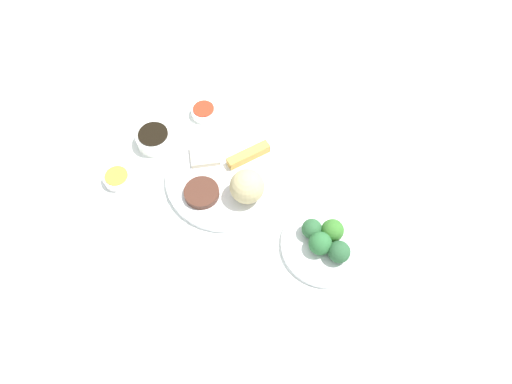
# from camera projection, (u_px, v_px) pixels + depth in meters

# --- Properties ---
(tabletop) EXTENTS (2.20, 2.20, 0.02)m
(tabletop) POSITION_uv_depth(u_px,v_px,m) (235.00, 191.00, 1.23)
(tabletop) COLOR white
(tabletop) RESTS_ON ground
(main_plate) EXTENTS (0.30, 0.30, 0.02)m
(main_plate) POSITION_uv_depth(u_px,v_px,m) (226.00, 177.00, 1.23)
(main_plate) COLOR white
(main_plate) RESTS_ON tabletop
(rice_scoop) EXTENTS (0.08, 0.08, 0.08)m
(rice_scoop) POSITION_uv_depth(u_px,v_px,m) (247.00, 186.00, 1.16)
(rice_scoop) COLOR tan
(rice_scoop) RESTS_ON main_plate
(spring_roll) EXTENTS (0.12, 0.06, 0.02)m
(spring_roll) POSITION_uv_depth(u_px,v_px,m) (248.00, 155.00, 1.24)
(spring_roll) COLOR gold
(spring_roll) RESTS_ON main_plate
(crab_rangoon_wonton) EXTENTS (0.08, 0.07, 0.01)m
(crab_rangoon_wonton) POSITION_uv_depth(u_px,v_px,m) (205.00, 156.00, 1.25)
(crab_rangoon_wonton) COLOR beige
(crab_rangoon_wonton) RESTS_ON main_plate
(stir_fry_heap) EXTENTS (0.09, 0.09, 0.02)m
(stir_fry_heap) POSITION_uv_depth(u_px,v_px,m) (202.00, 193.00, 1.19)
(stir_fry_heap) COLOR #4A281D
(stir_fry_heap) RESTS_ON main_plate
(broccoli_plate) EXTENTS (0.21, 0.21, 0.01)m
(broccoli_plate) POSITION_uv_depth(u_px,v_px,m) (325.00, 245.00, 1.14)
(broccoli_plate) COLOR white
(broccoli_plate) RESTS_ON tabletop
(broccoli_floret_0) EXTENTS (0.05, 0.05, 0.05)m
(broccoli_floret_0) POSITION_uv_depth(u_px,v_px,m) (332.00, 230.00, 1.12)
(broccoli_floret_0) COLOR #367429
(broccoli_floret_0) RESTS_ON broccoli_plate
(broccoli_floret_1) EXTENTS (0.05, 0.05, 0.05)m
(broccoli_floret_1) POSITION_uv_depth(u_px,v_px,m) (320.00, 243.00, 1.11)
(broccoli_floret_1) COLOR #2C6935
(broccoli_floret_1) RESTS_ON broccoli_plate
(broccoli_floret_2) EXTENTS (0.05, 0.05, 0.05)m
(broccoli_floret_2) POSITION_uv_depth(u_px,v_px,m) (339.00, 252.00, 1.10)
(broccoli_floret_2) COLOR #2A5934
(broccoli_floret_2) RESTS_ON broccoli_plate
(broccoli_floret_3) EXTENTS (0.05, 0.05, 0.05)m
(broccoli_floret_3) POSITION_uv_depth(u_px,v_px,m) (312.00, 229.00, 1.13)
(broccoli_floret_3) COLOR #2C5F35
(broccoli_floret_3) RESTS_ON broccoli_plate
(soy_sauce_bowl) EXTENTS (0.09, 0.09, 0.04)m
(soy_sauce_bowl) POSITION_uv_depth(u_px,v_px,m) (154.00, 139.00, 1.28)
(soy_sauce_bowl) COLOR white
(soy_sauce_bowl) RESTS_ON tabletop
(soy_sauce_bowl_liquid) EXTENTS (0.08, 0.08, 0.00)m
(soy_sauce_bowl_liquid) POSITION_uv_depth(u_px,v_px,m) (153.00, 134.00, 1.26)
(soy_sauce_bowl_liquid) COLOR black
(soy_sauce_bowl_liquid) RESTS_ON soy_sauce_bowl
(sauce_ramekin_sweet_and_sour) EXTENTS (0.07, 0.07, 0.02)m
(sauce_ramekin_sweet_and_sour) POSITION_uv_depth(u_px,v_px,m) (204.00, 112.00, 1.33)
(sauce_ramekin_sweet_and_sour) COLOR white
(sauce_ramekin_sweet_and_sour) RESTS_ON tabletop
(sauce_ramekin_sweet_and_sour_liquid) EXTENTS (0.06, 0.06, 0.00)m
(sauce_ramekin_sweet_and_sour_liquid) POSITION_uv_depth(u_px,v_px,m) (204.00, 109.00, 1.32)
(sauce_ramekin_sweet_and_sour_liquid) COLOR red
(sauce_ramekin_sweet_and_sour_liquid) RESTS_ON sauce_ramekin_sweet_and_sour
(sauce_ramekin_hot_mustard) EXTENTS (0.07, 0.07, 0.02)m
(sauce_ramekin_hot_mustard) POSITION_uv_depth(u_px,v_px,m) (118.00, 178.00, 1.23)
(sauce_ramekin_hot_mustard) COLOR white
(sauce_ramekin_hot_mustard) RESTS_ON tabletop
(sauce_ramekin_hot_mustard_liquid) EXTENTS (0.06, 0.06, 0.00)m
(sauce_ramekin_hot_mustard_liquid) POSITION_uv_depth(u_px,v_px,m) (116.00, 176.00, 1.22)
(sauce_ramekin_hot_mustard_liquid) COLOR yellow
(sauce_ramekin_hot_mustard_liquid) RESTS_ON sauce_ramekin_hot_mustard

